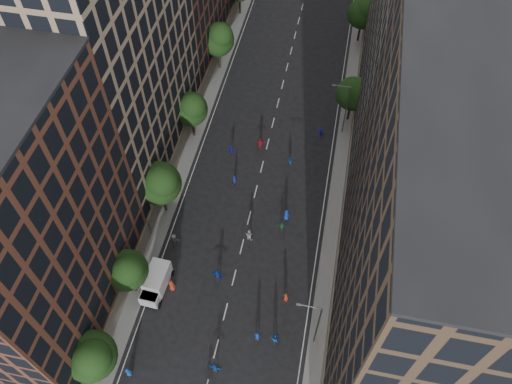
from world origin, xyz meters
TOP-DOWN VIEW (x-y plane):
  - ground at (0.00, 40.00)m, footprint 240.00×240.00m
  - sidewalk_left at (-12.00, 47.50)m, footprint 4.00×105.00m
  - sidewalk_right at (12.00, 47.50)m, footprint 4.00×105.00m
  - bldg_left_a at (-19.00, 11.00)m, footprint 14.00×22.00m
  - bldg_left_b at (-19.00, 35.00)m, footprint 14.00×26.00m
  - bldg_right_a at (19.00, 15.00)m, footprint 14.00×30.00m
  - bldg_right_b at (19.00, 44.00)m, footprint 14.00×28.00m
  - tree_left_0 at (-11.01, 3.85)m, footprint 5.20×5.20m
  - tree_left_1 at (-11.02, 13.86)m, footprint 4.80×4.80m
  - tree_left_2 at (-10.99, 25.83)m, footprint 5.60×5.60m
  - tree_left_3 at (-11.02, 39.85)m, footprint 5.00×5.00m
  - tree_left_4 at (-11.00, 55.84)m, footprint 5.40×5.40m
  - tree_right_a at (11.38, 47.85)m, footprint 5.00×5.00m
  - tree_right_b at (11.39, 67.85)m, footprint 5.20×5.20m
  - streetlamp_near at (10.37, 12.00)m, footprint 2.64×0.22m
  - streetlamp_far at (10.37, 45.00)m, footprint 2.64×0.22m
  - cargo_van at (-8.74, 14.85)m, footprint 2.74×5.37m
  - skater_0 at (-8.50, 4.42)m, footprint 0.91×0.71m
  - skater_1 at (4.31, 10.90)m, footprint 0.75×0.53m
  - skater_2 at (6.29, 11.12)m, footprint 0.95×0.77m
  - skater_4 at (-8.50, 13.67)m, footprint 1.23×0.81m
  - skater_5 at (0.53, 6.64)m, footprint 1.64×0.66m
  - skater_6 at (-6.89, 15.06)m, footprint 1.02×0.73m
  - skater_7 at (6.67, 16.18)m, footprint 0.79×0.68m
  - skater_8 at (0.68, 23.79)m, footprint 1.05×0.88m
  - skater_9 at (-8.50, 21.29)m, footprint 1.31×0.83m
  - skater_10 at (4.56, 25.97)m, footprint 0.97×0.53m
  - skater_11 at (-1.88, 17.48)m, footprint 1.73×0.61m
  - skater_12 at (4.85, 27.81)m, footprint 1.05×0.89m
  - skater_13 at (-3.21, 32.29)m, footprint 0.68×0.58m
  - skater_14 at (3.90, 37.17)m, footprint 0.86×0.75m
  - skater_15 at (7.44, 43.42)m, footprint 1.17×0.76m
  - skater_16 at (-4.92, 37.58)m, footprint 1.06×0.76m
  - skater_17 at (-0.94, 39.55)m, footprint 1.74×0.81m

SIDE VIEW (x-z plane):
  - ground at x=0.00m, z-range 0.00..0.00m
  - sidewalk_left at x=-12.00m, z-range 0.00..0.15m
  - sidewalk_right at x=12.00m, z-range 0.00..0.15m
  - skater_14 at x=3.90m, z-range 0.00..1.50m
  - skater_10 at x=4.56m, z-range 0.00..1.57m
  - skater_13 at x=-3.21m, z-range 0.00..1.57m
  - skater_0 at x=-8.50m, z-range 0.00..1.66m
  - skater_16 at x=-4.92m, z-range 0.00..1.67m
  - skater_15 at x=7.44m, z-range 0.00..1.70m
  - skater_5 at x=0.53m, z-range 0.00..1.73m
  - skater_17 at x=-0.94m, z-range 0.00..1.81m
  - skater_12 at x=4.85m, z-range 0.00..1.83m
  - skater_7 at x=6.67m, z-range 0.00..1.84m
  - skater_11 at x=-1.88m, z-range 0.00..1.85m
  - skater_2 at x=6.29m, z-range 0.00..1.86m
  - skater_8 at x=0.68m, z-range 0.00..1.93m
  - skater_9 at x=-8.50m, z-range 0.00..1.94m
  - skater_6 at x=-6.89m, z-range 0.00..1.94m
  - skater_4 at x=-8.50m, z-range 0.00..1.94m
  - skater_1 at x=4.31m, z-range 0.00..1.95m
  - cargo_van at x=-8.74m, z-range 0.07..2.87m
  - streetlamp_near at x=10.37m, z-range 0.64..9.70m
  - streetlamp_far at x=10.37m, z-range 0.64..9.70m
  - tree_left_1 at x=-11.02m, z-range 1.45..9.66m
  - tree_right_a at x=11.38m, z-range 1.43..9.83m
  - tree_left_3 at x=-11.02m, z-range 1.53..10.11m
  - tree_left_0 at x=-11.01m, z-range 1.54..10.37m
  - tree_right_b at x=11.39m, z-range 1.54..10.37m
  - tree_left_4 at x=-11.00m, z-range 1.56..10.63m
  - tree_left_2 at x=-10.99m, z-range 1.63..11.08m
  - bldg_left_a at x=-19.00m, z-range 0.00..30.00m
  - bldg_right_b at x=19.00m, z-range 0.00..33.00m
  - bldg_left_b at x=-19.00m, z-range 0.00..34.00m
  - bldg_right_a at x=19.00m, z-range 0.00..36.00m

